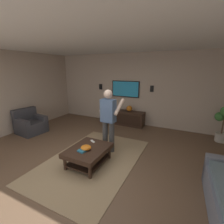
# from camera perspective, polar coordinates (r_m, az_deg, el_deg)

# --- Properties ---
(ground_plane) EXTENTS (8.08, 8.08, 0.00)m
(ground_plane) POSITION_cam_1_polar(r_m,az_deg,el_deg) (3.89, -9.38, -18.29)
(ground_plane) COLOR brown
(wall_back_tv) EXTENTS (0.10, 6.93, 2.71)m
(wall_back_tv) POSITION_cam_1_polar(r_m,az_deg,el_deg) (6.32, 8.16, 7.88)
(wall_back_tv) COLOR #BCA893
(wall_back_tv) RESTS_ON ground
(ceiling_slab) EXTENTS (6.82, 6.93, 0.10)m
(ceiling_slab) POSITION_cam_1_polar(r_m,az_deg,el_deg) (3.32, -11.60, 25.84)
(ceiling_slab) COLOR white
(area_rug) EXTENTS (3.03, 1.94, 0.01)m
(area_rug) POSITION_cam_1_polar(r_m,az_deg,el_deg) (4.07, -6.60, -16.37)
(area_rug) COLOR #9E8460
(area_rug) RESTS_ON ground
(armchair) EXTENTS (0.87, 0.88, 0.82)m
(armchair) POSITION_cam_1_polar(r_m,az_deg,el_deg) (6.18, -27.02, -4.04)
(armchair) COLOR #38383D
(armchair) RESTS_ON ground
(coffee_table) EXTENTS (1.00, 0.80, 0.40)m
(coffee_table) POSITION_cam_1_polar(r_m,az_deg,el_deg) (3.79, -8.42, -13.98)
(coffee_table) COLOR #332116
(coffee_table) RESTS_ON ground
(media_console) EXTENTS (0.45, 1.70, 0.55)m
(media_console) POSITION_cam_1_polar(r_m,az_deg,el_deg) (6.36, 3.77, -1.91)
(media_console) COLOR #332116
(media_console) RESTS_ON ground
(tv) EXTENTS (0.05, 1.12, 0.63)m
(tv) POSITION_cam_1_polar(r_m,az_deg,el_deg) (6.36, 4.79, 8.16)
(tv) COLOR black
(person_standing) EXTENTS (0.55, 0.56, 1.64)m
(person_standing) POSITION_cam_1_polar(r_m,az_deg,el_deg) (4.09, -1.21, -1.88)
(person_standing) COLOR #3F3F3F
(person_standing) RESTS_ON ground
(potted_plant_tall) EXTENTS (0.42, 0.51, 1.11)m
(potted_plant_tall) POSITION_cam_1_polar(r_m,az_deg,el_deg) (5.72, 34.92, -2.87)
(potted_plant_tall) COLOR #B7B2A8
(potted_plant_tall) RESTS_ON ground
(bowl) EXTENTS (0.23, 0.23, 0.10)m
(bowl) POSITION_cam_1_polar(r_m,az_deg,el_deg) (3.65, -9.27, -12.39)
(bowl) COLOR orange
(bowl) RESTS_ON coffee_table
(remote_white) EXTENTS (0.11, 0.15, 0.02)m
(remote_white) POSITION_cam_1_polar(r_m,az_deg,el_deg) (4.02, -6.89, -10.30)
(remote_white) COLOR white
(remote_white) RESTS_ON coffee_table
(book) EXTENTS (0.24, 0.19, 0.04)m
(book) POSITION_cam_1_polar(r_m,az_deg,el_deg) (3.64, -10.14, -13.17)
(book) COLOR teal
(book) RESTS_ON coffee_table
(vase_round) EXTENTS (0.22, 0.22, 0.22)m
(vase_round) POSITION_cam_1_polar(r_m,az_deg,el_deg) (6.20, 6.14, 1.28)
(vase_round) COLOR orange
(vase_round) RESTS_ON media_console
(wall_speaker_left) EXTENTS (0.06, 0.12, 0.22)m
(wall_speaker_left) POSITION_cam_1_polar(r_m,az_deg,el_deg) (6.06, 13.99, 8.04)
(wall_speaker_left) COLOR black
(wall_speaker_right) EXTENTS (0.06, 0.12, 0.22)m
(wall_speaker_right) POSITION_cam_1_polar(r_m,az_deg,el_deg) (6.86, -4.06, 8.96)
(wall_speaker_right) COLOR black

